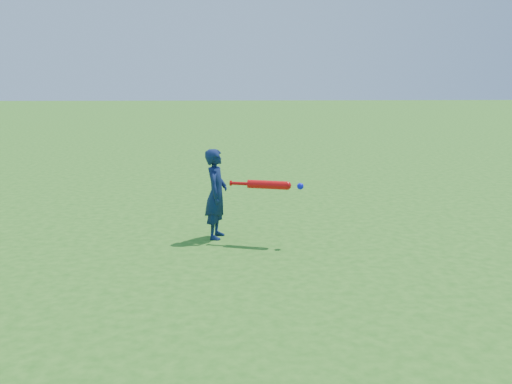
# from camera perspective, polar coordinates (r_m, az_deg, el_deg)

# --- Properties ---
(ground) EXTENTS (80.00, 80.00, 0.00)m
(ground) POSITION_cam_1_polar(r_m,az_deg,el_deg) (7.16, -1.59, -4.39)
(ground) COLOR #286A19
(ground) RESTS_ON ground
(child) EXTENTS (0.33, 0.44, 1.10)m
(child) POSITION_cam_1_polar(r_m,az_deg,el_deg) (6.97, -4.00, -0.19)
(child) COLOR #0F1C46
(child) RESTS_ON ground
(bat_swing) EXTENTS (0.87, 0.31, 0.10)m
(bat_swing) POSITION_cam_1_polar(r_m,az_deg,el_deg) (6.71, 1.48, 0.71)
(bat_swing) COLOR red
(bat_swing) RESTS_ON ground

